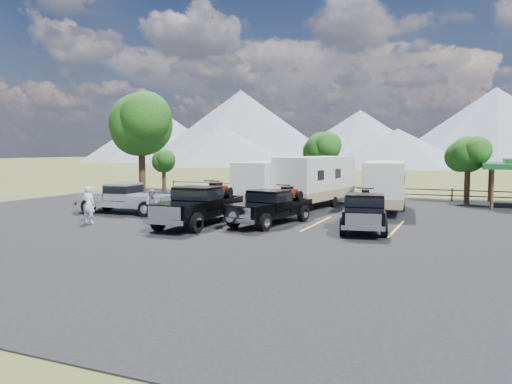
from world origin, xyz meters
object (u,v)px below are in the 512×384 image
at_px(trailer_center, 316,181).
at_px(person_b, 153,205).
at_px(rig_center, 271,206).
at_px(rig_right, 365,210).
at_px(trailer_right, 385,185).
at_px(pickup_silver, 126,198).
at_px(rig_left, 200,204).
at_px(person_a, 89,205).
at_px(tree_big_nw, 141,125).
at_px(trailer_left, 267,183).

xyz_separation_m(trailer_center, person_b, (-5.97, -10.04, -0.87)).
xyz_separation_m(rig_center, rig_right, (4.73, 0.14, -0.02)).
relative_size(rig_right, trailer_right, 0.68).
xyz_separation_m(rig_right, pickup_silver, (-14.20, 0.33, 0.02)).
bearing_deg(trailer_right, trailer_center, 164.53).
xyz_separation_m(rig_left, rig_right, (7.92, 1.85, -0.13)).
distance_m(trailer_center, person_a, 14.68).
xyz_separation_m(rig_center, trailer_right, (4.50, 7.62, 0.65)).
bearing_deg(person_b, rig_right, -27.42).
bearing_deg(rig_right, tree_big_nw, 150.80).
height_order(tree_big_nw, trailer_left, tree_big_nw).
xyz_separation_m(rig_left, person_a, (-5.61, -1.72, -0.08)).
bearing_deg(trailer_center, rig_right, -50.60).
relative_size(rig_right, person_a, 3.08).
relative_size(trailer_left, person_a, 4.44).
distance_m(tree_big_nw, rig_left, 12.94).
distance_m(tree_big_nw, trailer_center, 13.10).
bearing_deg(trailer_right, rig_left, -135.57).
relative_size(tree_big_nw, pickup_silver, 1.27).
height_order(rig_left, trailer_right, trailer_right).
bearing_deg(pickup_silver, rig_right, 84.52).
distance_m(rig_right, pickup_silver, 14.21).
bearing_deg(person_a, trailer_right, -144.28).
relative_size(rig_center, rig_right, 1.02).
bearing_deg(rig_left, tree_big_nw, 138.68).
relative_size(trailer_right, person_b, 5.14).
bearing_deg(person_b, rig_left, -37.96).
xyz_separation_m(rig_center, pickup_silver, (-9.48, 0.46, -0.00)).
distance_m(rig_center, rig_right, 4.73).
bearing_deg(rig_center, trailer_center, 101.55).
xyz_separation_m(rig_left, person_b, (-2.89, 0.06, -0.20)).
bearing_deg(rig_left, pickup_silver, 159.89).
height_order(trailer_left, trailer_right, trailer_right).
height_order(trailer_center, person_a, trailer_center).
distance_m(tree_big_nw, trailer_right, 17.47).
distance_m(rig_left, trailer_right, 12.10).
bearing_deg(trailer_right, person_b, -144.85).
xyz_separation_m(rig_center, person_a, (-8.80, -3.43, 0.03)).
relative_size(trailer_right, pickup_silver, 1.43).
height_order(rig_left, trailer_center, trailer_center).
distance_m(trailer_center, trailer_right, 4.68).
height_order(trailer_left, pickup_silver, trailer_left).
bearing_deg(person_a, tree_big_nw, -73.11).
bearing_deg(trailer_right, rig_center, -126.63).
relative_size(tree_big_nw, rig_center, 1.28).
distance_m(tree_big_nw, trailer_left, 10.20).
height_order(rig_left, person_a, rig_left).
relative_size(trailer_left, pickup_silver, 1.40).
distance_m(tree_big_nw, rig_right, 18.77).
bearing_deg(trailer_left, trailer_center, 21.60).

